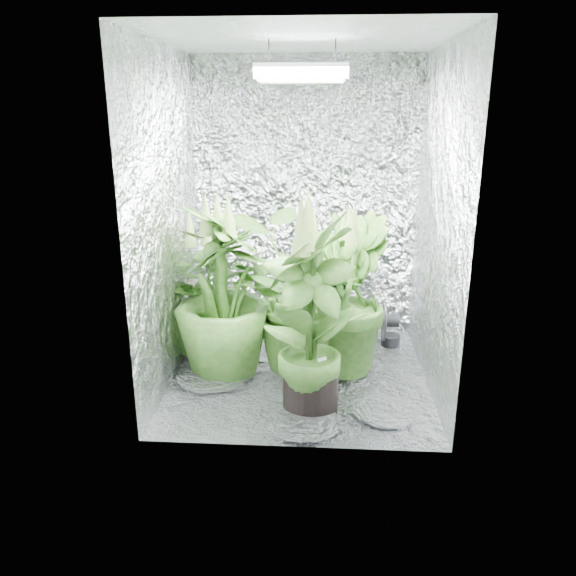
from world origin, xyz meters
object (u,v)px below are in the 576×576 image
at_px(grow_lamp, 302,73).
at_px(circulation_fan, 387,326).
at_px(plant_a, 209,288).
at_px(plant_c, 349,297).
at_px(plant_b, 345,281).
at_px(plant_e, 303,297).
at_px(plant_d, 223,294).
at_px(plant_f, 311,316).

distance_m(grow_lamp, circulation_fan, 1.86).
height_order(plant_a, plant_c, plant_c).
xyz_separation_m(plant_b, circulation_fan, (0.31, -0.06, -0.32)).
height_order(plant_a, plant_e, plant_e).
xyz_separation_m(grow_lamp, plant_c, (0.31, 0.08, -1.31)).
bearing_deg(circulation_fan, plant_d, -154.67).
height_order(plant_c, circulation_fan, plant_c).
bearing_deg(plant_a, plant_b, 15.36).
bearing_deg(plant_e, plant_a, 158.34).
height_order(plant_f, circulation_fan, plant_f).
distance_m(plant_a, plant_e, 0.70).
bearing_deg(plant_a, plant_d, -64.02).
xyz_separation_m(plant_a, circulation_fan, (1.25, 0.20, -0.33)).
bearing_deg(plant_f, circulation_fan, 61.04).
distance_m(grow_lamp, plant_b, 1.51).
height_order(grow_lamp, plant_c, grow_lamp).
xyz_separation_m(grow_lamp, circulation_fan, (0.61, 0.52, -1.68)).
relative_size(plant_c, plant_e, 0.92).
bearing_deg(circulation_fan, plant_f, -119.59).
bearing_deg(plant_c, plant_e, -176.12).
relative_size(grow_lamp, plant_d, 0.42).
height_order(plant_c, plant_f, plant_f).
bearing_deg(plant_d, plant_b, 37.08).
height_order(plant_e, circulation_fan, plant_e).
relative_size(grow_lamp, plant_f, 0.40).
bearing_deg(grow_lamp, plant_c, 15.43).
height_order(plant_b, plant_e, plant_e).
bearing_deg(plant_d, circulation_fan, 25.96).
bearing_deg(circulation_fan, plant_c, -125.09).
distance_m(plant_a, plant_f, 1.05).
distance_m(plant_c, plant_e, 0.29).
bearing_deg(plant_d, plant_c, 6.50).
distance_m(plant_b, plant_c, 0.50).
relative_size(plant_f, circulation_fan, 3.61).
relative_size(plant_a, plant_c, 0.92).
height_order(plant_b, plant_d, plant_d).
bearing_deg(plant_b, circulation_fan, -10.08).
height_order(plant_a, circulation_fan, plant_a).
height_order(plant_a, plant_b, plant_a).
height_order(grow_lamp, plant_d, grow_lamp).
xyz_separation_m(plant_a, plant_c, (0.95, -0.24, 0.04)).
relative_size(plant_c, circulation_fan, 3.19).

